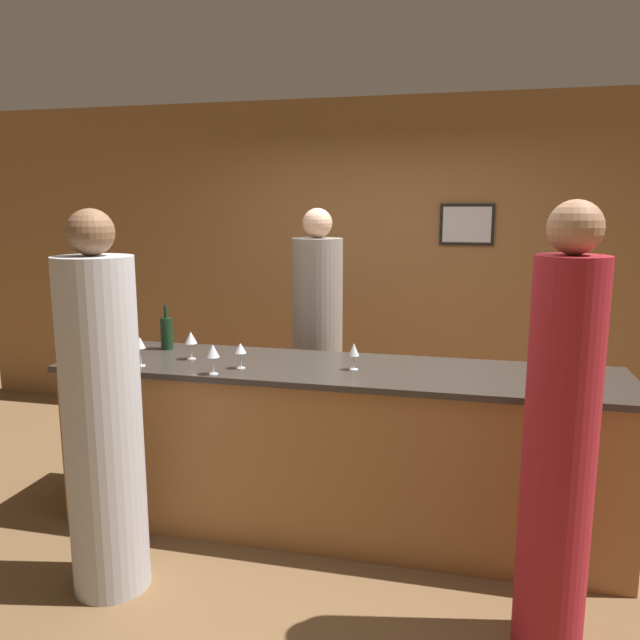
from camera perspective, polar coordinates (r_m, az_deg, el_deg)
ground_plane at (r=3.95m, az=1.41°, el=-18.32°), size 14.00×14.00×0.00m
back_wall at (r=5.45m, az=5.87°, el=5.06°), size 8.00×0.08×2.80m
bar_counter at (r=3.74m, az=1.44°, el=-11.62°), size 3.24×0.75×0.99m
bartender at (r=4.40m, az=-0.23°, el=-3.02°), size 0.35×0.35×1.89m
guest_0 at (r=3.23m, az=-19.24°, el=-8.65°), size 0.37×0.37×1.89m
guest_1 at (r=2.82m, az=21.05°, el=-10.74°), size 0.30×0.30×1.92m
wine_bottle_0 at (r=4.12m, az=-13.84°, el=-1.13°), size 0.08×0.08×0.28m
wine_glass_0 at (r=3.44m, az=-9.77°, el=-2.87°), size 0.07×0.07×0.17m
wine_glass_1 at (r=3.50m, az=3.11°, el=-2.80°), size 0.06×0.06×0.15m
wine_glass_2 at (r=3.71m, az=-16.14°, el=-2.12°), size 0.06×0.06×0.17m
wine_glass_3 at (r=3.55m, az=-7.29°, el=-2.66°), size 0.07×0.07×0.15m
wine_glass_4 at (r=4.09m, az=-19.74°, el=-1.50°), size 0.06×0.06×0.15m
wine_glass_5 at (r=3.81m, az=-11.73°, el=-1.65°), size 0.08×0.08×0.17m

